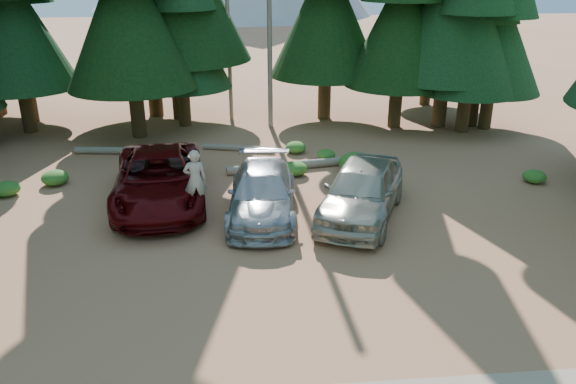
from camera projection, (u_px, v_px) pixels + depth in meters
name	position (u px, v px, depth m)	size (l,w,h in m)	color
ground	(275.00, 267.00, 15.49)	(160.00, 160.00, 0.00)	#AE6D49
forest_belt_north	(255.00, 124.00, 29.31)	(36.00, 7.00, 22.00)	black
snag_front	(269.00, 4.00, 26.65)	(0.24, 0.24, 12.00)	slate
snag_back	(228.00, 23.00, 28.24)	(0.20, 0.20, 10.00)	slate
red_pickup	(159.00, 179.00, 19.33)	(2.99, 6.48, 1.80)	#500609
silver_minivan_center	(262.00, 193.00, 18.42)	(2.16, 5.32, 1.54)	#A8A9B0
silver_minivan_right	(362.00, 190.00, 18.25)	(2.21, 5.49, 1.87)	#B1AE9D
frisbee_player	(195.00, 180.00, 17.43)	(0.74, 0.50, 1.96)	beige
log_left	(126.00, 151.00, 24.61)	(0.32, 0.32, 4.46)	slate
log_mid	(238.00, 148.00, 25.04)	(0.27, 0.27, 3.23)	slate
log_right	(293.00, 165.00, 22.77)	(0.35, 0.35, 5.40)	slate
shrub_far_left	(55.00, 178.00, 21.18)	(1.00, 1.00, 0.55)	#33681F
shrub_left	(132.00, 174.00, 21.59)	(0.91, 0.91, 0.50)	#33681F
shrub_center_left	(295.00, 169.00, 22.13)	(0.98, 0.98, 0.54)	#33681F
shrub_center_right	(296.00, 147.00, 24.75)	(0.91, 0.91, 0.50)	#33681F
shrub_right	(326.00, 155.00, 23.91)	(0.80, 0.80, 0.44)	#33681F
shrub_far_right	(356.00, 163.00, 22.43)	(1.42, 1.42, 0.78)	#33681F
shrub_edge_west	(7.00, 189.00, 20.19)	(0.94, 0.94, 0.52)	#33681F
shrub_edge_east	(534.00, 176.00, 21.40)	(0.88, 0.88, 0.48)	#33681F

